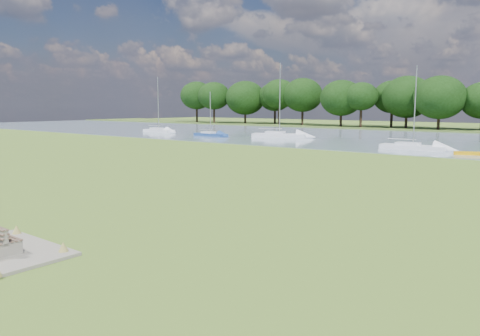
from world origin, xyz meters
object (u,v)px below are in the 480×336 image
Objects in this scene: kayak at (471,153)px; sailboat_0 at (158,130)px; sailboat_3 at (279,134)px; sailboat_6 at (210,134)px; sailboat_4 at (412,145)px.

sailboat_0 is (-48.74, 6.31, 0.33)m from kayak.
sailboat_3 is (-26.22, 8.13, 0.38)m from kayak.
sailboat_0 is at bearing 175.10° from sailboat_6.
sailboat_0 is 1.42× the size of sailboat_6.
sailboat_0 reaches higher than sailboat_6.
kayak is 0.46× the size of sailboat_6.
sailboat_3 is 21.18m from sailboat_4.
sailboat_0 is 0.89× the size of sailboat_3.
sailboat_4 is 29.77m from sailboat_6.
sailboat_6 is at bearing -8.87° from sailboat_0.
sailboat_4 is at bearing -38.43° from sailboat_3.
sailboat_6 is (13.12, -1.87, -0.10)m from sailboat_0.
kayak is at bearing -8.12° from sailboat_0.
sailboat_6 is (-35.62, 4.44, 0.24)m from kayak.
sailboat_3 is 10.11m from sailboat_6.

